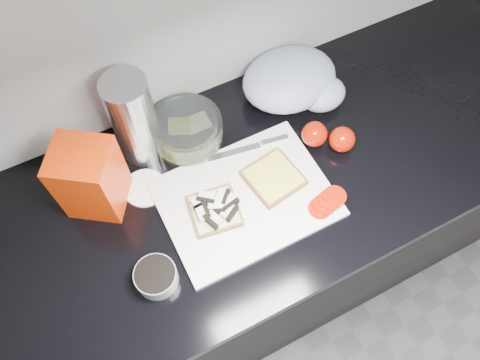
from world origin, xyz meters
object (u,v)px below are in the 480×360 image
object	(u,v)px
bread_bag	(90,179)
steel_canister	(134,120)
glass_bowl	(187,131)
cutting_board	(246,198)

from	to	relation	value
bread_bag	steel_canister	xyz separation A→B (m)	(0.14, 0.09, 0.03)
glass_bowl	cutting_board	bearing A→B (deg)	-76.99
cutting_board	glass_bowl	xyz separation A→B (m)	(-0.05, 0.22, 0.03)
bread_bag	steel_canister	size ratio (longest dim) A/B	0.79
steel_canister	cutting_board	bearing A→B (deg)	-56.30
cutting_board	steel_canister	bearing A→B (deg)	123.70
cutting_board	glass_bowl	world-z (taller)	glass_bowl
bread_bag	steel_canister	bearing A→B (deg)	65.75
bread_bag	glass_bowl	bearing A→B (deg)	48.18
glass_bowl	bread_bag	distance (m)	0.27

